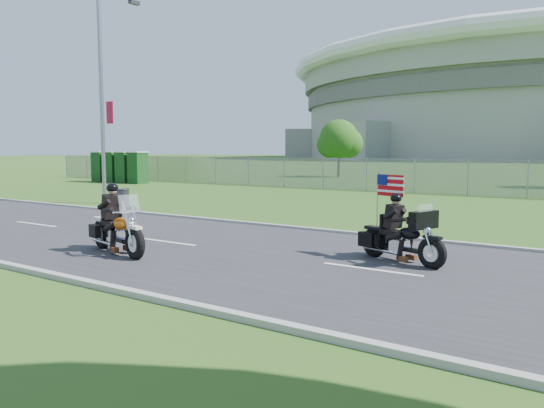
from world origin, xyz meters
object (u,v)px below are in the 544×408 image
Objects in this scene: streetlight at (105,82)px; motorcycle_follow at (401,240)px; porta_toilet_c at (113,167)px; motorcycle_lead at (117,232)px; trash_can at (123,200)px; porta_toilet_b at (125,168)px; porta_toilet_d at (101,167)px; porta_toilet_a at (138,168)px.

streetlight is 4.46× the size of motorcycle_follow.
porta_toilet_c is 0.91× the size of motorcycle_lead.
porta_toilet_c is at bearing 155.60° from motorcycle_lead.
streetlight is at bearing -40.06° from porta_toilet_c.
trash_can is at bearing -29.28° from streetlight.
porta_toilet_c reaches higher than trash_can.
porta_toilet_b reaches higher than motorcycle_lead.
porta_toilet_b and porta_toilet_d have the same top height.
streetlight reaches higher than motorcycle_follow.
porta_toilet_c is (-1.40, 0.00, 0.00)m from porta_toilet_b.
trash_can is (17.16, -12.43, -0.71)m from porta_toilet_d.
porta_toilet_b is 28.61m from motorcycle_lead.
porta_toilet_c is 1.03× the size of motorcycle_follow.
streetlight reaches higher than porta_toilet_b.
streetlight is at bearing -43.35° from porta_toilet_b.
streetlight is 4.35× the size of porta_toilet_d.
motorcycle_lead is (24.40, -18.76, -0.60)m from porta_toilet_d.
porta_toilet_c is at bearing 139.94° from streetlight.
porta_toilet_d is at bearing 171.67° from motorcycle_follow.
motorcycle_follow is (16.22, -5.14, -5.10)m from streetlight.
motorcycle_follow is 13.73m from trash_can.
trash_can is (14.36, -12.43, -0.71)m from porta_toilet_b.
streetlight is 17.76m from motorcycle_follow.
porta_toilet_b is 1.00× the size of porta_toilet_d.
porta_toilet_a is 1.40m from porta_toilet_b.
porta_toilet_d is at bearing 157.25° from motorcycle_lead.
trash_can is (2.94, -1.65, -5.20)m from streetlight.
porta_toilet_c is at bearing 180.00° from porta_toilet_a.
trash_can is at bearing 153.63° from motorcycle_lead.
motorcycle_follow reaches higher than motorcycle_lead.
streetlight reaches higher than trash_can.
porta_toilet_d is at bearing 180.00° from porta_toilet_b.
porta_toilet_c is (-12.82, 10.78, -4.49)m from streetlight.
porta_toilet_a is at bearing 0.00° from porta_toilet_d.
porta_toilet_d is 1.03× the size of motorcycle_follow.
porta_toilet_a is at bearing 136.20° from trash_can.
porta_toilet_c is 20.08m from trash_can.
porta_toilet_c is at bearing 0.00° from porta_toilet_d.
porta_toilet_c and porta_toilet_d have the same top height.
porta_toilet_a is 17.97m from trash_can.
trash_can is (-7.24, 6.33, -0.10)m from motorcycle_lead.
porta_toilet_d is (-2.80, 0.00, 0.00)m from porta_toilet_b.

